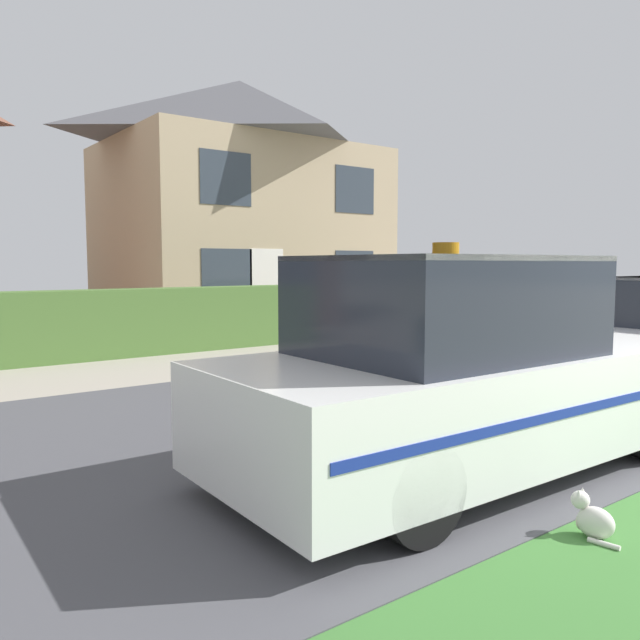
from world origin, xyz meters
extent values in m
cube|color=#4C4C51|center=(0.00, 4.20, 0.01)|extent=(28.00, 6.22, 0.01)
cube|color=#4C7233|center=(-1.03, 10.26, 0.62)|extent=(12.86, 0.64, 1.25)
cylinder|color=black|center=(0.40, 3.03, 0.33)|extent=(0.63, 0.21, 0.63)
cylinder|color=black|center=(-2.45, 1.46, 0.33)|extent=(0.63, 0.21, 0.63)
cylinder|color=black|center=(-2.42, 3.08, 0.33)|extent=(0.63, 0.21, 0.63)
cube|color=white|center=(-1.03, 2.25, 0.59)|extent=(4.58, 1.91, 0.81)
cube|color=#232833|center=(-1.37, 2.25, 1.39)|extent=(2.13, 1.68, 0.78)
cube|color=white|center=(-1.37, 2.25, 1.76)|extent=(2.13, 1.68, 0.04)
cube|color=navy|center=(-1.05, 1.33, 0.65)|extent=(4.32, 0.09, 0.07)
cube|color=navy|center=(-1.01, 3.16, 0.65)|extent=(4.32, 0.09, 0.07)
cylinder|color=orange|center=(-1.37, 2.25, 1.83)|extent=(0.21, 0.21, 0.11)
ellipsoid|color=silver|center=(-1.49, 0.87, 0.10)|extent=(0.20, 0.26, 0.20)
ellipsoid|color=beige|center=(-1.51, 0.96, 0.08)|extent=(0.10, 0.08, 0.11)
sphere|color=silver|center=(-1.51, 0.97, 0.22)|extent=(0.12, 0.12, 0.12)
cone|color=silver|center=(-1.48, 0.97, 0.27)|extent=(0.05, 0.05, 0.05)
cone|color=silver|center=(-1.54, 0.96, 0.27)|extent=(0.05, 0.05, 0.05)
cylinder|color=silver|center=(-1.56, 0.77, 0.02)|extent=(0.07, 0.19, 0.03)
cylinder|color=black|center=(3.78, 3.80, 0.30)|extent=(0.57, 0.21, 0.57)
cube|color=tan|center=(4.34, 15.49, 2.56)|extent=(7.46, 5.74, 5.13)
pyramid|color=#56565B|center=(4.34, 15.49, 6.12)|extent=(7.84, 6.03, 1.98)
cube|color=white|center=(3.43, 12.61, 1.05)|extent=(1.00, 0.02, 2.10)
cube|color=#333D47|center=(2.28, 12.61, 1.44)|extent=(1.40, 0.02, 1.30)
cube|color=#333D47|center=(6.39, 12.61, 1.44)|extent=(1.40, 0.02, 1.30)
cube|color=#333D47|center=(2.28, 12.61, 3.79)|extent=(1.40, 0.02, 1.30)
cube|color=#333D47|center=(6.39, 12.61, 3.79)|extent=(1.40, 0.02, 1.30)
camera|label=1|loc=(-5.13, -1.11, 1.72)|focal=35.00mm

